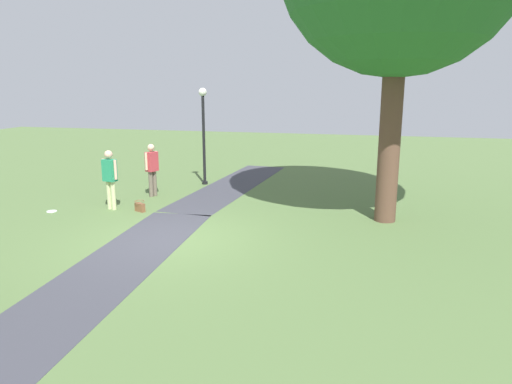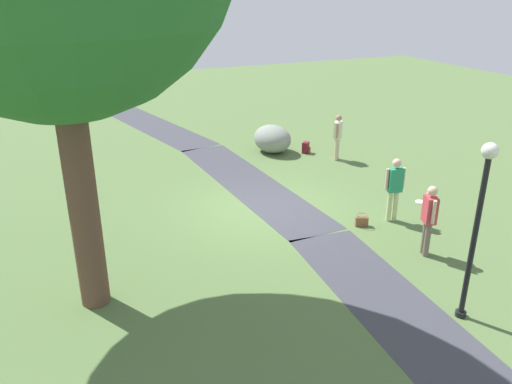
{
  "view_description": "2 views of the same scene",
  "coord_description": "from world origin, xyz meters",
  "px_view_note": "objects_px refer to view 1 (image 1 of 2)",
  "views": [
    {
      "loc": [
        9.63,
        4.3,
        3.5
      ],
      "look_at": [
        -0.68,
        1.79,
        1.05
      ],
      "focal_mm": 33.06,
      "sensor_mm": 36.0,
      "label": 1
    },
    {
      "loc": [
        -11.68,
        5.33,
        5.77
      ],
      "look_at": [
        -0.74,
        0.51,
        0.86
      ],
      "focal_mm": 36.07,
      "sensor_mm": 36.0,
      "label": 2
    }
  ],
  "objects_px": {
    "woman_with_handbag": "(110,175)",
    "handbag_on_grass": "(140,207)",
    "lamp_post": "(203,125)",
    "passerby_on_path": "(152,166)",
    "frisbee_on_grass": "(52,211)"
  },
  "relations": [
    {
      "from": "woman_with_handbag",
      "to": "frisbee_on_grass",
      "type": "xyz_separation_m",
      "value": [
        0.64,
        -1.51,
        -0.97
      ]
    },
    {
      "from": "woman_with_handbag",
      "to": "frisbee_on_grass",
      "type": "distance_m",
      "value": 1.91
    },
    {
      "from": "lamp_post",
      "to": "handbag_on_grass",
      "type": "xyz_separation_m",
      "value": [
        3.94,
        -0.51,
        -1.94
      ]
    },
    {
      "from": "handbag_on_grass",
      "to": "woman_with_handbag",
      "type": "bearing_deg",
      "value": -92.32
    },
    {
      "from": "handbag_on_grass",
      "to": "frisbee_on_grass",
      "type": "bearing_deg",
      "value": -75.86
    },
    {
      "from": "passerby_on_path",
      "to": "handbag_on_grass",
      "type": "bearing_deg",
      "value": 14.47
    },
    {
      "from": "passerby_on_path",
      "to": "frisbee_on_grass",
      "type": "distance_m",
      "value": 3.23
    },
    {
      "from": "passerby_on_path",
      "to": "frisbee_on_grass",
      "type": "relative_size",
      "value": 6.03
    },
    {
      "from": "passerby_on_path",
      "to": "frisbee_on_grass",
      "type": "bearing_deg",
      "value": -38.78
    },
    {
      "from": "lamp_post",
      "to": "passerby_on_path",
      "type": "height_order",
      "value": "lamp_post"
    },
    {
      "from": "passerby_on_path",
      "to": "handbag_on_grass",
      "type": "distance_m",
      "value": 2.04
    },
    {
      "from": "lamp_post",
      "to": "woman_with_handbag",
      "type": "relative_size",
      "value": 1.98
    },
    {
      "from": "lamp_post",
      "to": "handbag_on_grass",
      "type": "relative_size",
      "value": 9.35
    },
    {
      "from": "lamp_post",
      "to": "passerby_on_path",
      "type": "bearing_deg",
      "value": -24.51
    },
    {
      "from": "woman_with_handbag",
      "to": "handbag_on_grass",
      "type": "xyz_separation_m",
      "value": [
        0.04,
        0.89,
        -0.84
      ]
    }
  ]
}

